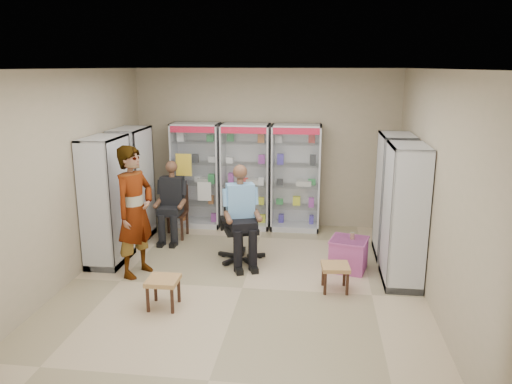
# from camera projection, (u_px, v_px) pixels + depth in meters

# --- Properties ---
(floor) EXTENTS (6.00, 6.00, 0.00)m
(floor) POSITION_uv_depth(u_px,v_px,m) (242.00, 288.00, 7.02)
(floor) COLOR tan
(floor) RESTS_ON ground
(room_shell) EXTENTS (5.02, 6.02, 3.01)m
(room_shell) POSITION_uv_depth(u_px,v_px,m) (241.00, 150.00, 6.54)
(room_shell) COLOR tan
(room_shell) RESTS_ON ground
(cabinet_back_left) EXTENTS (0.90, 0.50, 2.00)m
(cabinet_back_left) POSITION_uv_depth(u_px,v_px,m) (197.00, 175.00, 9.56)
(cabinet_back_left) COLOR #A4A6AB
(cabinet_back_left) RESTS_ON floor
(cabinet_back_mid) EXTENTS (0.90, 0.50, 2.00)m
(cabinet_back_mid) POSITION_uv_depth(u_px,v_px,m) (246.00, 177.00, 9.45)
(cabinet_back_mid) COLOR silver
(cabinet_back_mid) RESTS_ON floor
(cabinet_back_right) EXTENTS (0.90, 0.50, 2.00)m
(cabinet_back_right) POSITION_uv_depth(u_px,v_px,m) (296.00, 178.00, 9.33)
(cabinet_back_right) COLOR silver
(cabinet_back_right) RESTS_ON floor
(cabinet_right_far) EXTENTS (0.90, 0.50, 2.00)m
(cabinet_right_far) POSITION_uv_depth(u_px,v_px,m) (393.00, 196.00, 8.04)
(cabinet_right_far) COLOR #ACAFB4
(cabinet_right_far) RESTS_ON floor
(cabinet_right_near) EXTENTS (0.90, 0.50, 2.00)m
(cabinet_right_near) POSITION_uv_depth(u_px,v_px,m) (404.00, 216.00, 6.98)
(cabinet_right_near) COLOR #B4B7BC
(cabinet_right_near) RESTS_ON floor
(cabinet_left_far) EXTENTS (0.90, 0.50, 2.00)m
(cabinet_left_far) POSITION_uv_depth(u_px,v_px,m) (133.00, 185.00, 8.78)
(cabinet_left_far) COLOR #B2B4BA
(cabinet_left_far) RESTS_ON floor
(cabinet_left_near) EXTENTS (0.90, 0.50, 2.00)m
(cabinet_left_near) POSITION_uv_depth(u_px,v_px,m) (107.00, 201.00, 7.73)
(cabinet_left_near) COLOR silver
(cabinet_left_near) RESTS_ON floor
(wooden_chair) EXTENTS (0.42, 0.42, 0.94)m
(wooden_chair) POSITION_uv_depth(u_px,v_px,m) (174.00, 212.00, 9.02)
(wooden_chair) COLOR black
(wooden_chair) RESTS_ON floor
(seated_customer) EXTENTS (0.44, 0.60, 1.34)m
(seated_customer) POSITION_uv_depth(u_px,v_px,m) (173.00, 202.00, 8.92)
(seated_customer) COLOR black
(seated_customer) RESTS_ON floor
(office_chair) EXTENTS (0.81, 0.81, 1.16)m
(office_chair) POSITION_uv_depth(u_px,v_px,m) (241.00, 225.00, 7.91)
(office_chair) COLOR black
(office_chair) RESTS_ON floor
(seated_shopkeeper) EXTENTS (0.68, 0.80, 1.47)m
(seated_shopkeeper) POSITION_uv_depth(u_px,v_px,m) (240.00, 217.00, 7.83)
(seated_shopkeeper) COLOR #74A3E6
(seated_shopkeeper) RESTS_ON floor
(pink_trunk) EXTENTS (0.62, 0.61, 0.50)m
(pink_trunk) POSITION_uv_depth(u_px,v_px,m) (348.00, 254.00, 7.60)
(pink_trunk) COLOR #B7497F
(pink_trunk) RESTS_ON floor
(tea_glass) EXTENTS (0.07, 0.07, 0.10)m
(tea_glass) POSITION_uv_depth(u_px,v_px,m) (352.00, 236.00, 7.52)
(tea_glass) COLOR #601C08
(tea_glass) RESTS_ON pink_trunk
(woven_stool_a) EXTENTS (0.41, 0.41, 0.38)m
(woven_stool_a) POSITION_uv_depth(u_px,v_px,m) (335.00, 277.00, 6.91)
(woven_stool_a) COLOR #A17844
(woven_stool_a) RESTS_ON floor
(woven_stool_b) EXTENTS (0.40, 0.40, 0.40)m
(woven_stool_b) POSITION_uv_depth(u_px,v_px,m) (164.00, 293.00, 6.43)
(woven_stool_b) COLOR tan
(woven_stool_b) RESTS_ON floor
(standing_man) EXTENTS (0.69, 0.83, 1.95)m
(standing_man) POSITION_uv_depth(u_px,v_px,m) (135.00, 212.00, 7.27)
(standing_man) COLOR gray
(standing_man) RESTS_ON floor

